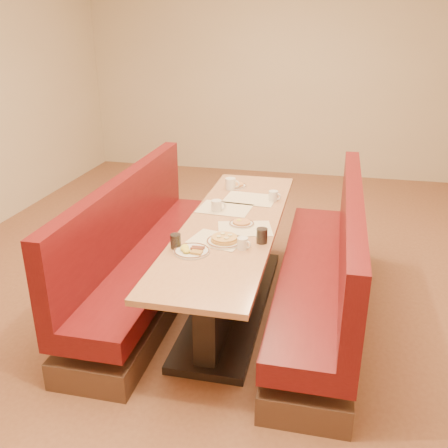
% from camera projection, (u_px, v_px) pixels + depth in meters
% --- Properties ---
extents(ground, '(8.00, 8.00, 0.00)m').
position_uv_depth(ground, '(231.00, 307.00, 4.12)').
color(ground, '#9E6647').
rests_on(ground, ground).
extents(room_envelope, '(6.04, 8.04, 2.82)m').
position_uv_depth(room_envelope, '(233.00, 62.00, 3.38)').
color(room_envelope, beige).
rests_on(room_envelope, ground).
extents(diner_table, '(0.70, 2.50, 0.75)m').
position_uv_depth(diner_table, '(232.00, 266.00, 3.98)').
color(diner_table, black).
rests_on(diner_table, ground).
extents(booth_left, '(0.55, 2.50, 1.05)m').
position_uv_depth(booth_left, '(145.00, 259.00, 4.13)').
color(booth_left, '#4C3326').
rests_on(booth_left, ground).
extents(booth_right, '(0.55, 2.50, 1.05)m').
position_uv_depth(booth_right, '(325.00, 277.00, 3.83)').
color(booth_right, '#4C3326').
rests_on(booth_right, ground).
extents(placemat_near_left, '(0.42, 0.35, 0.00)m').
position_uv_depth(placemat_near_left, '(217.00, 240.00, 3.52)').
color(placemat_near_left, '#F0E7BC').
rests_on(placemat_near_left, diner_table).
extents(placemat_near_right, '(0.45, 0.38, 0.00)m').
position_uv_depth(placemat_near_right, '(245.00, 229.00, 3.71)').
color(placemat_near_right, '#F0E7BC').
rests_on(placemat_near_right, diner_table).
extents(placemat_far_left, '(0.44, 0.35, 0.00)m').
position_uv_depth(placemat_far_left, '(225.00, 208.00, 4.11)').
color(placemat_far_left, '#F0E7BC').
rests_on(placemat_far_left, diner_table).
extents(placemat_far_right, '(0.46, 0.35, 0.00)m').
position_uv_depth(placemat_far_right, '(250.00, 199.00, 4.33)').
color(placemat_far_right, '#F0E7BC').
rests_on(placemat_far_right, diner_table).
extents(pancake_plate, '(0.26, 0.26, 0.06)m').
position_uv_depth(pancake_plate, '(224.00, 240.00, 3.48)').
color(pancake_plate, silver).
rests_on(pancake_plate, diner_table).
extents(eggs_plate, '(0.24, 0.24, 0.05)m').
position_uv_depth(eggs_plate, '(191.00, 251.00, 3.33)').
color(eggs_plate, silver).
rests_on(eggs_plate, diner_table).
extents(extra_plate_mid, '(0.19, 0.19, 0.04)m').
position_uv_depth(extra_plate_mid, '(242.00, 223.00, 3.79)').
color(extra_plate_mid, silver).
rests_on(extra_plate_mid, diner_table).
extents(extra_plate_far, '(0.20, 0.20, 0.04)m').
position_uv_depth(extra_plate_far, '(236.00, 185.00, 4.65)').
color(extra_plate_far, silver).
rests_on(extra_plate_far, diner_table).
extents(coffee_mug_a, '(0.10, 0.07, 0.08)m').
position_uv_depth(coffee_mug_a, '(243.00, 243.00, 3.38)').
color(coffee_mug_a, silver).
rests_on(coffee_mug_a, diner_table).
extents(coffee_mug_b, '(0.12, 0.09, 0.09)m').
position_uv_depth(coffee_mug_b, '(217.00, 206.00, 4.04)').
color(coffee_mug_b, silver).
rests_on(coffee_mug_b, diner_table).
extents(coffee_mug_c, '(0.11, 0.08, 0.09)m').
position_uv_depth(coffee_mug_c, '(274.00, 196.00, 4.28)').
color(coffee_mug_c, silver).
rests_on(coffee_mug_c, diner_table).
extents(coffee_mug_d, '(0.14, 0.10, 0.10)m').
position_uv_depth(coffee_mug_d, '(231.00, 184.00, 4.57)').
color(coffee_mug_d, silver).
rests_on(coffee_mug_d, diner_table).
extents(soda_tumbler_near, '(0.07, 0.07, 0.10)m').
position_uv_depth(soda_tumbler_near, '(176.00, 241.00, 3.39)').
color(soda_tumbler_near, black).
rests_on(soda_tumbler_near, diner_table).
extents(soda_tumbler_mid, '(0.08, 0.08, 0.11)m').
position_uv_depth(soda_tumbler_mid, '(262.00, 236.00, 3.47)').
color(soda_tumbler_mid, black).
rests_on(soda_tumbler_mid, diner_table).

